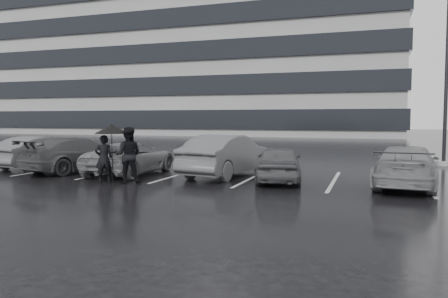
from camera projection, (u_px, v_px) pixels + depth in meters
name	position (u px, v px, depth m)	size (l,w,h in m)	color
ground	(213.00, 187.00, 13.30)	(160.00, 160.00, 0.00)	black
office_building	(185.00, 36.00, 64.69)	(61.00, 26.00, 29.00)	gray
car_main	(279.00, 163.00, 14.47)	(1.44, 3.58, 1.22)	black
car_west_a	(227.00, 155.00, 15.88)	(1.59, 4.56, 1.50)	#313134
car_west_b	(131.00, 158.00, 16.42)	(1.98, 4.29, 1.19)	#505053
car_west_c	(80.00, 154.00, 17.23)	(1.88, 4.62, 1.34)	black
car_west_d	(40.00, 152.00, 18.57)	(1.40, 4.03, 1.33)	#313134
car_east	(406.00, 166.00, 13.24)	(1.78, 4.39, 1.27)	#505053
pedestrian_left	(104.00, 159.00, 14.23)	(0.57, 0.37, 1.56)	black
pedestrian_right	(128.00, 155.00, 14.11)	(0.88, 0.69, 1.82)	black
umbrella	(112.00, 129.00, 14.13)	(1.13, 1.13, 1.91)	black
lamp_post	(447.00, 71.00, 19.06)	(0.50, 0.50, 9.05)	gray
stall_stripes	(216.00, 176.00, 15.92)	(19.72, 5.00, 0.00)	#B3B3B6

